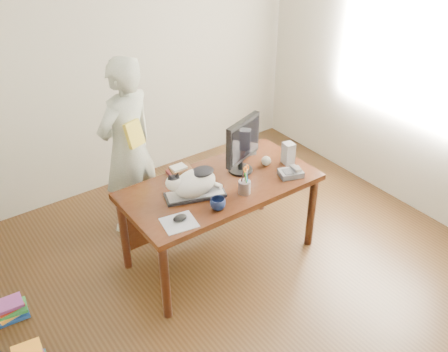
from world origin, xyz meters
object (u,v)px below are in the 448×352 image
mouse (180,218)px  desk (215,194)px  keyboard (195,195)px  phone (291,173)px  pen_cup (245,186)px  coffee_mug (218,204)px  cat (193,182)px  book_pile_b (10,310)px  baseball (266,161)px  monitor (243,143)px  speaker (288,153)px  calculator (243,148)px  book_stack (180,171)px  person (128,148)px

mouse → desk: bearing=40.1°
keyboard → phone: size_ratio=2.22×
keyboard → pen_cup: size_ratio=2.04×
desk → coffee_mug: coffee_mug is taller
cat → book_pile_b: 1.70m
phone → baseball: size_ratio=2.74×
coffee_mug → phone: size_ratio=0.52×
cat → book_pile_b: bearing=-176.1°
monitor → speaker: 0.46m
cat → calculator: size_ratio=1.80×
keyboard → coffee_mug: 0.25m
coffee_mug → monitor: bearing=34.1°
baseball → cat: bearing=-177.0°
speaker → book_stack: (-0.85, 0.39, -0.06)m
person → book_pile_b: 1.59m
speaker → person: bearing=149.1°
desk → speaker: size_ratio=8.35×
cat → mouse: 0.34m
mouse → keyboard: bearing=47.1°
keyboard → phone: bearing=4.0°
phone → book_stack: phone is taller
person → book_pile_b: (-1.31, -0.48, -0.76)m
keyboard → book_pile_b: bearing=-176.1°
mouse → book_stack: (0.34, 0.55, 0.01)m
phone → person: 1.44m
baseball → pen_cup: bearing=-150.9°
speaker → calculator: speaker is taller
desk → calculator: bearing=27.1°
mouse → speaker: speaker is taller
person → coffee_mug: bearing=81.0°
keyboard → speaker: (0.93, -0.04, 0.08)m
keyboard → mouse: 0.33m
keyboard → book_stack: bearing=96.4°
cat → calculator: bearing=43.5°
book_stack → book_pile_b: 1.69m
monitor → book_pile_b: size_ratio=1.84×
coffee_mug → book_stack: size_ratio=0.55×
pen_cup → person: (-0.49, 1.05, 0.02)m
keyboard → person: person is taller
book_stack → book_pile_b: book_stack is taller
keyboard → coffee_mug: (0.05, -0.24, 0.03)m
coffee_mug → phone: coffee_mug is taller
cat → baseball: size_ratio=5.55×
coffee_mug → book_stack: coffee_mug is taller
cat → calculator: cat is taller
cat → monitor: (0.54, 0.08, 0.14)m
keyboard → cat: cat is taller
keyboard → cat: bearing=-171.6°
pen_cup → baseball: pen_cup is taller
keyboard → pen_cup: 0.39m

